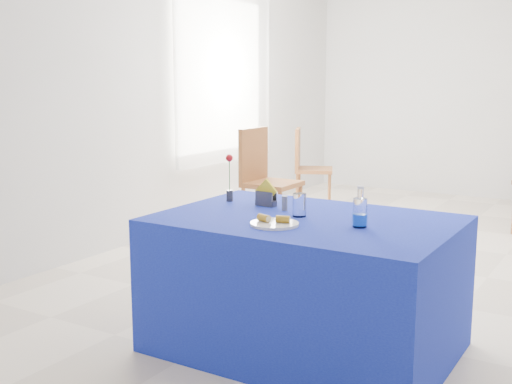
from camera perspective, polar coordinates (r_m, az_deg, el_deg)
floor at (r=5.43m, az=14.09°, el=-6.46°), size 7.00×7.00×0.00m
room_shell at (r=5.22m, az=14.92°, el=12.28°), size 7.00×7.00×7.00m
window_pane at (r=7.03m, az=-3.14°, el=10.32°), size 0.04×1.50×1.60m
curtain at (r=6.99m, az=-2.66°, el=10.32°), size 0.04×1.75×1.85m
plate at (r=3.35m, az=1.65°, el=-2.85°), size 0.26×0.26×0.01m
drinking_glass at (r=3.56m, az=3.88°, el=-1.16°), size 0.07×0.07×0.13m
salt_shaker at (r=3.83m, az=1.29°, el=-0.69°), size 0.03×0.03×0.08m
pepper_shaker at (r=3.72m, az=2.56°, el=-1.00°), size 0.03×0.03×0.08m
blue_table at (r=3.64m, az=4.40°, el=-8.13°), size 1.60×1.10×0.76m
water_bottle at (r=3.34m, az=9.22°, el=-1.90°), size 0.08×0.08×0.21m
napkin_holder at (r=3.85m, az=0.90°, el=-0.52°), size 0.15×0.07×0.16m
rose_vase at (r=3.98m, az=-2.37°, el=1.14°), size 0.05×0.05×0.29m
chair_win_a at (r=6.18m, az=0.69°, el=1.58°), size 0.47×0.47×1.05m
chair_win_b at (r=7.46m, az=4.52°, el=2.58°), size 0.56×0.56×0.95m
banana_pieces at (r=3.35m, az=1.57°, el=-2.37°), size 0.18×0.08×0.04m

